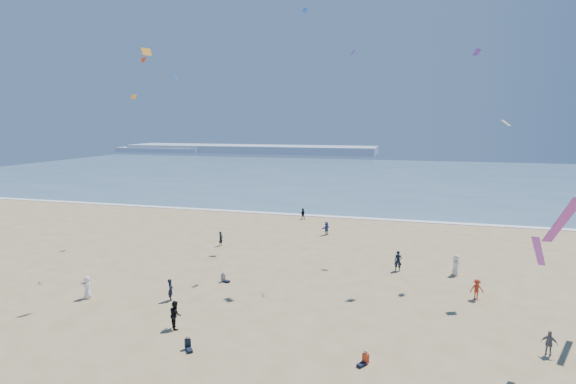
# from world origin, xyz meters

# --- Properties ---
(ocean) EXTENTS (220.00, 100.00, 0.06)m
(ocean) POSITION_xyz_m (0.00, 95.00, 0.03)
(ocean) COLOR #476B84
(ocean) RESTS_ON ground
(surf_line) EXTENTS (220.00, 1.20, 0.08)m
(surf_line) POSITION_xyz_m (0.00, 45.00, 0.04)
(surf_line) COLOR white
(surf_line) RESTS_ON ground
(headland_far) EXTENTS (110.00, 20.00, 3.20)m
(headland_far) POSITION_xyz_m (-60.00, 170.00, 1.60)
(headland_far) COLOR #7A8EA8
(headland_far) RESTS_ON ground
(headland_near) EXTENTS (40.00, 14.00, 2.00)m
(headland_near) POSITION_xyz_m (-100.00, 165.00, 1.00)
(headland_near) COLOR #7A8EA8
(headland_near) RESTS_ON ground
(standing_flyers) EXTENTS (32.59, 48.18, 1.88)m
(standing_flyers) POSITION_xyz_m (4.98, 14.35, 0.86)
(standing_flyers) COLOR #314589
(standing_flyers) RESTS_ON ground
(seated_group) EXTENTS (13.69, 24.65, 0.84)m
(seated_group) POSITION_xyz_m (2.06, 4.16, 0.42)
(seated_group) COLOR silver
(seated_group) RESTS_ON ground
(kites_aloft) EXTENTS (41.78, 36.49, 27.60)m
(kites_aloft) POSITION_xyz_m (9.89, 14.28, 14.44)
(kites_aloft) COLOR #4B229C
(kites_aloft) RESTS_ON ground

